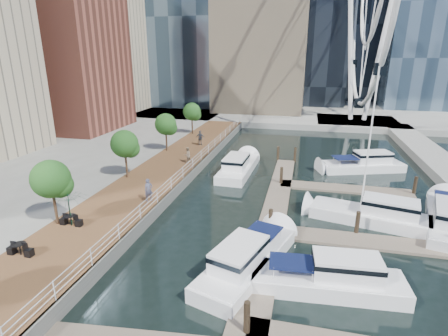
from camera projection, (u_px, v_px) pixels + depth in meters
name	position (u px, v px, depth m)	size (l,w,h in m)	color
ground	(197.00, 297.00, 18.47)	(520.00, 520.00, 0.00)	black
boardwalk	(155.00, 180.00, 34.17)	(6.00, 60.00, 1.00)	brown
seawall	(184.00, 183.00, 33.52)	(0.25, 60.00, 1.00)	#595954
land_far	(292.00, 93.00, 112.75)	(200.00, 114.00, 1.00)	gray
pier	(357.00, 123.00, 63.40)	(14.00, 12.00, 1.00)	gray
railing	(183.00, 173.00, 33.22)	(0.10, 60.00, 1.05)	white
floating_docks	(340.00, 221.00, 25.82)	(16.00, 34.00, 2.60)	#6D6051
midrise_condos	(15.00, 45.00, 46.50)	(19.00, 67.00, 28.00)	#BCAD8E
street_trees	(124.00, 144.00, 32.60)	(2.60, 42.60, 4.60)	#3F2B1C
yacht_foreground	(325.00, 290.00, 19.04)	(2.44, 9.10, 2.15)	white
pedestrian_near	(149.00, 190.00, 27.85)	(0.68, 0.45, 1.86)	#4A4B62
pedestrian_mid	(187.00, 155.00, 37.86)	(0.83, 0.65, 1.71)	gray
pedestrian_far	(200.00, 138.00, 45.22)	(1.13, 0.47, 1.93)	#383B46
moored_yachts	(348.00, 219.00, 27.27)	(21.91, 36.61, 11.50)	white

